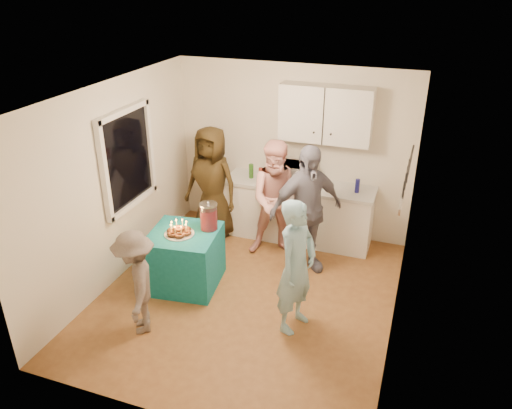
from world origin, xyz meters
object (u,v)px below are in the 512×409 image
(woman_back_left, at_px, (212,183))
(child_near_left, at_px, (137,283))
(punch_jar, at_px, (209,217))
(man_birthday, at_px, (296,267))
(woman_back_right, at_px, (306,210))
(microwave, at_px, (295,174))
(party_table, at_px, (185,258))
(counter, at_px, (298,213))
(woman_back_center, at_px, (278,199))

(woman_back_left, xyz_separation_m, child_near_left, (0.12, -2.34, -0.24))
(punch_jar, distance_m, woman_back_left, 1.22)
(man_birthday, xyz_separation_m, woman_back_right, (-0.21, 1.22, 0.10))
(punch_jar, bearing_deg, child_near_left, -105.88)
(punch_jar, bearing_deg, man_birthday, -23.13)
(microwave, height_order, punch_jar, microwave)
(microwave, relative_size, party_table, 0.65)
(party_table, height_order, woman_back_left, woman_back_left)
(party_table, distance_m, woman_back_left, 1.44)
(man_birthday, distance_m, woman_back_left, 2.46)
(counter, bearing_deg, woman_back_left, -164.88)
(man_birthday, bearing_deg, microwave, 32.50)
(counter, bearing_deg, microwave, 180.00)
(woman_back_right, bearing_deg, woman_back_center, 104.37)
(woman_back_right, relative_size, child_near_left, 1.43)
(punch_jar, xyz_separation_m, woman_back_center, (0.63, 0.96, -0.07))
(microwave, xyz_separation_m, woman_back_right, (0.38, -0.81, -0.16))
(child_near_left, bearing_deg, microwave, 126.88)
(counter, distance_m, party_table, 1.99)
(counter, height_order, man_birthday, man_birthday)
(counter, height_order, punch_jar, punch_jar)
(counter, bearing_deg, man_birthday, -75.71)
(party_table, height_order, punch_jar, punch_jar)
(punch_jar, bearing_deg, counter, 61.50)
(punch_jar, xyz_separation_m, child_near_left, (-0.34, -1.21, -0.30))
(counter, bearing_deg, party_table, -122.39)
(microwave, xyz_separation_m, party_table, (-1.00, -1.68, -0.68))
(woman_back_left, distance_m, child_near_left, 2.36)
(counter, xyz_separation_m, child_near_left, (-1.14, -2.68, 0.20))
(punch_jar, height_order, man_birthday, man_birthday)
(microwave, bearing_deg, party_table, -122.43)
(punch_jar, relative_size, man_birthday, 0.21)
(man_birthday, height_order, woman_back_right, woman_back_right)
(counter, relative_size, woman_back_center, 1.29)
(man_birthday, height_order, woman_back_center, woman_back_center)
(woman_back_left, bearing_deg, woman_back_center, -0.81)
(microwave, relative_size, child_near_left, 0.44)
(child_near_left, bearing_deg, woman_back_right, 110.88)
(microwave, height_order, woman_back_center, woman_back_center)
(woman_back_center, relative_size, woman_back_right, 0.95)
(woman_back_left, distance_m, woman_back_right, 1.64)
(party_table, height_order, child_near_left, child_near_left)
(man_birthday, height_order, woman_back_left, woman_back_left)
(woman_back_left, xyz_separation_m, woman_back_center, (1.09, -0.17, -0.02))
(counter, xyz_separation_m, woman_back_center, (-0.17, -0.51, 0.43))
(man_birthday, distance_m, child_near_left, 1.79)
(counter, relative_size, microwave, 4.00)
(woman_back_center, bearing_deg, microwave, 60.14)
(punch_jar, relative_size, woman_back_left, 0.19)
(woman_back_right, bearing_deg, party_table, 168.80)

